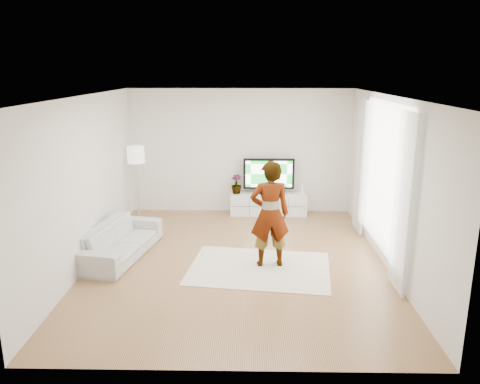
{
  "coord_description": "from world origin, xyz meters",
  "views": [
    {
      "loc": [
        0.19,
        -7.46,
        3.22
      ],
      "look_at": [
        0.04,
        0.4,
        1.14
      ],
      "focal_mm": 35.0,
      "sensor_mm": 36.0,
      "label": 1
    }
  ],
  "objects_px": {
    "player": "(270,214)",
    "floor_lamp": "(136,158)",
    "media_console": "(268,204)",
    "television": "(269,175)",
    "rug": "(259,268)",
    "sofa": "(120,240)"
  },
  "relations": [
    {
      "from": "player",
      "to": "floor_lamp",
      "type": "height_order",
      "value": "player"
    },
    {
      "from": "media_console",
      "to": "television",
      "type": "relative_size",
      "value": 1.5
    },
    {
      "from": "rug",
      "to": "floor_lamp",
      "type": "relative_size",
      "value": 1.41
    },
    {
      "from": "player",
      "to": "sofa",
      "type": "xyz_separation_m",
      "value": [
        -2.6,
        0.34,
        -0.61
      ]
    },
    {
      "from": "sofa",
      "to": "floor_lamp",
      "type": "height_order",
      "value": "floor_lamp"
    },
    {
      "from": "television",
      "to": "player",
      "type": "height_order",
      "value": "player"
    },
    {
      "from": "media_console",
      "to": "floor_lamp",
      "type": "height_order",
      "value": "floor_lamp"
    },
    {
      "from": "player",
      "to": "sofa",
      "type": "relative_size",
      "value": 0.88
    },
    {
      "from": "sofa",
      "to": "floor_lamp",
      "type": "bearing_deg",
      "value": 14.25
    },
    {
      "from": "floor_lamp",
      "to": "sofa",
      "type": "bearing_deg",
      "value": -86.06
    },
    {
      "from": "television",
      "to": "floor_lamp",
      "type": "relative_size",
      "value": 0.7
    },
    {
      "from": "media_console",
      "to": "sofa",
      "type": "distance_m",
      "value": 3.72
    },
    {
      "from": "television",
      "to": "rug",
      "type": "relative_size",
      "value": 0.5
    },
    {
      "from": "media_console",
      "to": "floor_lamp",
      "type": "relative_size",
      "value": 1.05
    },
    {
      "from": "media_console",
      "to": "player",
      "type": "xyz_separation_m",
      "value": [
        -0.1,
        -2.89,
        0.66
      ]
    },
    {
      "from": "rug",
      "to": "player",
      "type": "bearing_deg",
      "value": 40.41
    },
    {
      "from": "television",
      "to": "sofa",
      "type": "height_order",
      "value": "television"
    },
    {
      "from": "media_console",
      "to": "rug",
      "type": "relative_size",
      "value": 0.75
    },
    {
      "from": "media_console",
      "to": "television",
      "type": "xyz_separation_m",
      "value": [
        0.0,
        0.03,
        0.67
      ]
    },
    {
      "from": "sofa",
      "to": "rug",
      "type": "bearing_deg",
      "value": -90.83
    },
    {
      "from": "television",
      "to": "media_console",
      "type": "bearing_deg",
      "value": -90.0
    },
    {
      "from": "floor_lamp",
      "to": "rug",
      "type": "bearing_deg",
      "value": -44.44
    }
  ]
}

